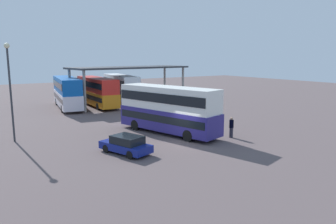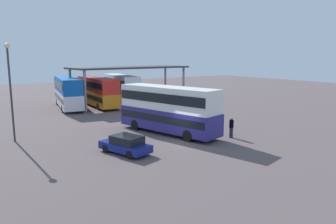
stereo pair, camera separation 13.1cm
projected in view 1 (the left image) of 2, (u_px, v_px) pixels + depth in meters
The scene contains 9 objects.
ground_plane at pixel (182, 143), 26.50m from camera, with size 140.00×140.00×0.00m, color #584A4B.
double_decker_main at pixel (168, 108), 29.42m from camera, with size 5.14×10.78×4.34m.
parked_hatchback at pixel (126, 144), 23.49m from camera, with size 2.91×4.35×1.35m.
double_decker_near_canopy at pixel (67, 91), 44.10m from camera, with size 4.17×11.68×4.20m.
double_decker_mid_row at pixel (97, 91), 45.76m from camera, with size 2.87×11.47×4.08m.
double_decker_far_right at pixel (121, 88), 48.40m from camera, with size 3.96×11.66×4.28m.
depot_canopy at pixel (130, 69), 47.25m from camera, with size 18.43×7.71×5.58m.
lamppost_tall at pixel (10, 81), 26.03m from camera, with size 0.44×0.44×8.12m.
pedestrian_waiting at pixel (231, 127), 28.06m from camera, with size 0.38×0.38×1.84m.
Camera 1 is at (-14.97, -20.89, 7.04)m, focal length 34.24 mm.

